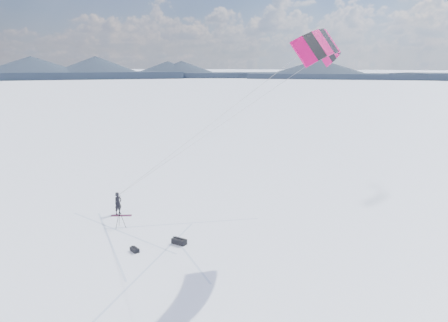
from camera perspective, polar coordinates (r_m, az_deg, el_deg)
The scene contains 9 objects.
ground at distance 28.76m, azimuth -13.59°, elevation -9.50°, with size 1800.00×1800.00×0.00m, color white.
horizon_hills at distance 27.61m, azimuth -13.99°, elevation -2.33°, with size 704.00×704.42×8.97m.
snow_tracks at distance 29.43m, azimuth -16.19°, elevation -9.13°, with size 13.93×10.25×0.01m.
snowkiter at distance 32.78m, azimuth -13.60°, elevation -6.74°, with size 0.59×0.39×1.63m, color black.
snowboard at distance 32.36m, azimuth -13.26°, elevation -6.94°, with size 1.47×0.27×0.04m, color maroon.
tripod at distance 29.81m, azimuth -13.47°, elevation -6.83°, with size 0.71×0.67×1.41m.
gear_bag_a at distance 26.88m, azimuth -5.88°, elevation -10.39°, with size 0.94×0.52×0.40m.
gear_bag_b at distance 26.27m, azimuth -11.61°, elevation -11.27°, with size 0.71×0.55×0.29m.
power_kite at distance 25.34m, azimuth 12.77°, elevation 14.27°, with size 15.33×6.42×11.12m.
Camera 1 is at (17.34, -20.36, 10.60)m, focal length 35.00 mm.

